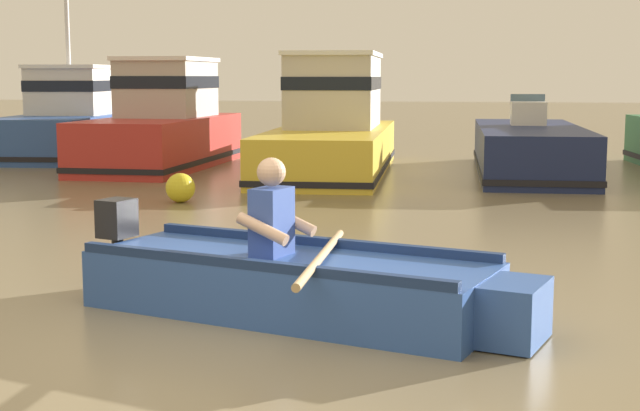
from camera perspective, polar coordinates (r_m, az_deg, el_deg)
The scene contains 7 objects.
ground_plane at distance 5.88m, azimuth -6.86°, elevation -9.74°, with size 120.00×120.00×0.00m, color #7A6B4C.
rowboat_with_person at distance 6.89m, azimuth -1.44°, elevation -4.84°, with size 3.67×2.22×1.19m.
moored_boat_blue at distance 21.34m, azimuth -15.36°, elevation 5.06°, with size 2.52×5.30×4.72m.
moored_boat_red at distance 18.37m, azimuth -9.85°, elevation 4.91°, with size 2.00×5.01×2.17m.
moored_boat_yellow at distance 17.24m, azimuth 0.77°, elevation 4.87°, with size 2.39×6.59×2.25m.
moored_boat_navy at distance 17.28m, azimuth 12.99°, elevation 3.34°, with size 2.07×5.89×1.46m.
mooring_buoy at distance 13.16m, azimuth -8.76°, elevation 1.11°, with size 0.42×0.42×0.42m, color yellow.
Camera 1 is at (1.66, -5.34, 1.80)m, focal length 50.97 mm.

